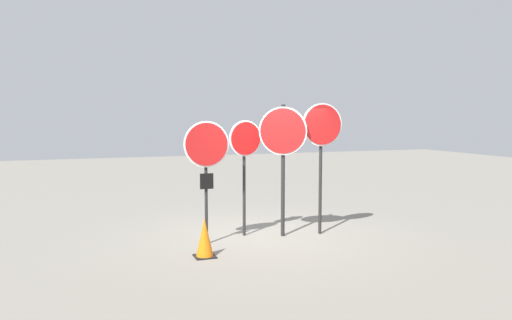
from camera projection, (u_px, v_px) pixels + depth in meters
ground_plane at (261, 236)px, 9.82m from camera, size 40.00×40.00×0.00m
stop_sign_0 at (206, 153)px, 9.01m from camera, size 0.84×0.11×2.27m
stop_sign_1 at (245, 149)px, 9.67m from camera, size 0.69×0.17×2.27m
stop_sign_2 at (283, 142)px, 9.61m from camera, size 0.83×0.46×2.58m
stop_sign_3 at (322, 136)px, 9.79m from camera, size 0.84×0.13×2.61m
traffic_cone_0 at (205, 238)px, 8.32m from camera, size 0.35×0.35×0.66m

